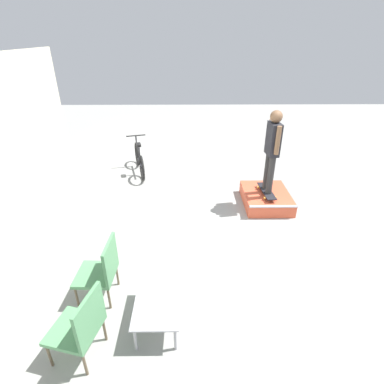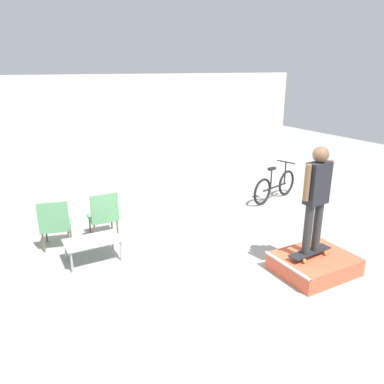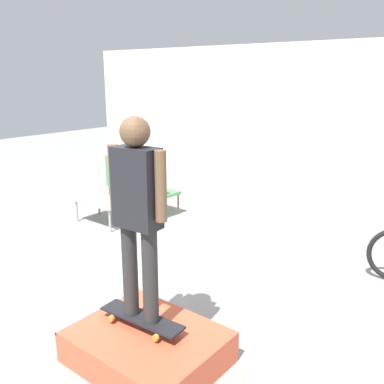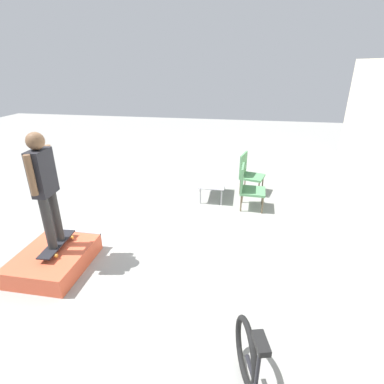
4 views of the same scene
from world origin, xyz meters
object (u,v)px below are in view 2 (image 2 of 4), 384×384
Objects in this scene: skate_ramp_box at (314,264)px; patio_chair_left at (55,223)px; coffee_table at (93,242)px; patio_chair_right at (104,214)px; person_skater at (317,192)px; skateboard_on_ramp at (310,252)px; bicycle at (275,186)px.

skate_ramp_box is 4.56m from patio_chair_left.
coffee_table is 0.92m from patio_chair_right.
person_skater is at bearing 154.20° from patio_chair_left.
skate_ramp_box is 1.52× the size of skateboard_on_ramp.
skate_ramp_box is at bearing -23.64° from skateboard_on_ramp.
bicycle is (1.77, 3.03, 0.21)m from skate_ramp_box.
bicycle is at bearing 54.19° from person_skater.
patio_chair_left is at bearing 136.06° from skateboard_on_ramp.
bicycle is (5.27, 0.13, -0.15)m from patio_chair_left.
patio_chair_left reaches higher than bicycle.
skateboard_on_ramp is at bearing -35.05° from coffee_table.
skateboard_on_ramp is 0.49× the size of bicycle.
skateboard_on_ramp is at bearing -137.04° from bicycle.
skateboard_on_ramp is (-0.09, 0.03, 0.22)m from skate_ramp_box.
coffee_table is at bearing 140.92° from person_skater.
person_skater is 4.54m from patio_chair_left.
skate_ramp_box is at bearing -23.77° from person_skater.
skate_ramp_box is 1.34× the size of coffee_table.
person_skater reaches higher than patio_chair_left.
person_skater is at bearing 133.82° from patio_chair_right.
skate_ramp_box is at bearing 154.61° from patio_chair_left.
patio_chair_left is at bearing 166.12° from bicycle.
person_skater is at bearing 22.66° from skateboard_on_ramp.
bicycle is (4.37, 0.13, -0.15)m from patio_chair_right.
coffee_table is at bearing 145.34° from skate_ramp_box.
patio_chair_left is (-3.50, 2.90, 0.36)m from skate_ramp_box.
skate_ramp_box is 1.32× the size of patio_chair_left.
person_skater reaches higher than bicycle.
person_skater is 1.81× the size of patio_chair_left.
bicycle reaches higher than coffee_table.
skateboard_on_ramp is at bearing 160.26° from skate_ramp_box.
skate_ramp_box is 1.24m from person_skater.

